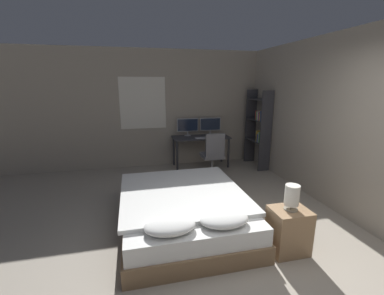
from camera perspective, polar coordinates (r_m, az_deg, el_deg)
The scene contains 13 objects.
ground_plane at distance 3.00m, azimuth 17.83°, elevation -27.43°, with size 20.00×20.00×0.00m, color #9E9384.
wall_back at distance 6.22m, azimuth -1.44°, elevation 8.61°, with size 12.00×0.08×2.70m.
wall_side_right at distance 4.59m, azimuth 28.76°, elevation 4.84°, with size 0.06×12.00×2.70m.
bed at distance 3.66m, azimuth -1.84°, elevation -13.73°, with size 1.68×2.07×0.56m.
nightstand at distance 3.37m, azimuth 20.63°, elevation -16.88°, with size 0.43×0.36×0.54m.
bedside_lamp at distance 3.17m, azimuth 21.33°, elevation -9.96°, with size 0.16×0.16×0.30m.
desk at distance 6.06m, azimuth 1.98°, elevation 1.51°, with size 1.32×0.57×0.73m.
monitor_left at distance 6.10m, azimuth -1.02°, elevation 4.85°, with size 0.52×0.16×0.41m.
monitor_right at distance 6.25m, azimuth 4.09°, elevation 5.04°, with size 0.52×0.16×0.41m.
keyboard at distance 5.87m, azimuth 2.45°, elevation 2.18°, with size 0.35×0.13×0.02m.
computer_mouse at distance 5.94m, azimuth 4.93°, elevation 2.38°, with size 0.07×0.05×0.04m.
office_chair at distance 5.48m, azimuth 4.63°, elevation -2.56°, with size 0.52×0.52×0.96m.
bookshelf at distance 6.14m, azimuth 14.83°, elevation 4.76°, with size 0.28×0.78×1.80m.
Camera 1 is at (-1.28, -1.87, 1.96)m, focal length 24.00 mm.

